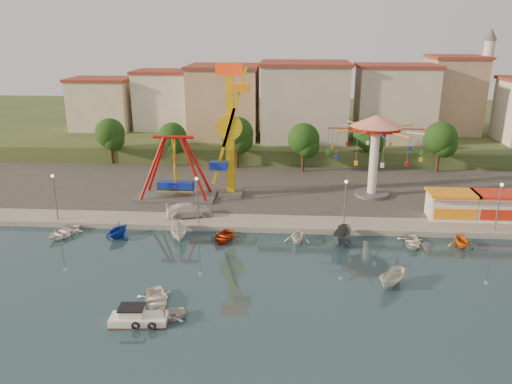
# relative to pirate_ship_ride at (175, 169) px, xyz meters

# --- Properties ---
(ground) EXTENTS (200.00, 200.00, 0.00)m
(ground) POSITION_rel_pirate_ship_ride_xyz_m (12.30, -21.36, -4.39)
(ground) COLOR #142C39
(ground) RESTS_ON ground
(quay_deck) EXTENTS (200.00, 100.00, 0.60)m
(quay_deck) POSITION_rel_pirate_ship_ride_xyz_m (12.30, 40.64, -4.09)
(quay_deck) COLOR #9E998E
(quay_deck) RESTS_ON ground
(asphalt_pad) EXTENTS (90.00, 28.00, 0.01)m
(asphalt_pad) POSITION_rel_pirate_ship_ride_xyz_m (12.30, 8.64, -3.79)
(asphalt_pad) COLOR #4C4944
(asphalt_pad) RESTS_ON quay_deck
(hill_terrace) EXTENTS (200.00, 60.00, 3.00)m
(hill_terrace) POSITION_rel_pirate_ship_ride_xyz_m (12.30, 45.64, -2.89)
(hill_terrace) COLOR #384C26
(hill_terrace) RESTS_ON ground
(pirate_ship_ride) EXTENTS (10.00, 5.00, 8.00)m
(pirate_ship_ride) POSITION_rel_pirate_ship_ride_xyz_m (0.00, 0.00, 0.00)
(pirate_ship_ride) COLOR #59595E
(pirate_ship_ride) RESTS_ON quay_deck
(kamikaze_tower) EXTENTS (4.13, 3.10, 16.50)m
(kamikaze_tower) POSITION_rel_pirate_ship_ride_xyz_m (7.00, 1.11, 4.20)
(kamikaze_tower) COLOR #59595E
(kamikaze_tower) RESTS_ON quay_deck
(wave_swinger) EXTENTS (11.60, 11.60, 10.40)m
(wave_swinger) POSITION_rel_pirate_ship_ride_xyz_m (24.88, 2.45, 3.80)
(wave_swinger) COLOR #59595E
(wave_swinger) RESTS_ON quay_deck
(booth_left) EXTENTS (5.40, 3.78, 3.08)m
(booth_left) POSITION_rel_pirate_ship_ride_xyz_m (32.62, -4.88, -2.23)
(booth_left) COLOR white
(booth_left) RESTS_ON quay_deck
(booth_mid) EXTENTS (5.40, 3.78, 3.08)m
(booth_mid) POSITION_rel_pirate_ship_ride_xyz_m (37.66, -4.88, -2.23)
(booth_mid) COLOR white
(booth_mid) RESTS_ON quay_deck
(lamp_post_0) EXTENTS (0.14, 0.14, 5.00)m
(lamp_post_0) POSITION_rel_pirate_ship_ride_xyz_m (-11.70, -8.36, -1.29)
(lamp_post_0) COLOR #59595E
(lamp_post_0) RESTS_ON quay_deck
(lamp_post_1) EXTENTS (0.14, 0.14, 5.00)m
(lamp_post_1) POSITION_rel_pirate_ship_ride_xyz_m (4.30, -8.36, -1.29)
(lamp_post_1) COLOR #59595E
(lamp_post_1) RESTS_ON quay_deck
(lamp_post_2) EXTENTS (0.14, 0.14, 5.00)m
(lamp_post_2) POSITION_rel_pirate_ship_ride_xyz_m (20.30, -8.36, -1.29)
(lamp_post_2) COLOR #59595E
(lamp_post_2) RESTS_ON quay_deck
(lamp_post_3) EXTENTS (0.14, 0.14, 5.00)m
(lamp_post_3) POSITION_rel_pirate_ship_ride_xyz_m (36.30, -8.36, -1.29)
(lamp_post_3) COLOR #59595E
(lamp_post_3) RESTS_ON quay_deck
(tree_0) EXTENTS (4.60, 4.60, 7.19)m
(tree_0) POSITION_rel_pirate_ship_ride_xyz_m (-13.70, 15.61, 1.08)
(tree_0) COLOR #382314
(tree_0) RESTS_ON quay_deck
(tree_1) EXTENTS (4.35, 4.35, 6.80)m
(tree_1) POSITION_rel_pirate_ship_ride_xyz_m (-3.70, 14.88, 0.81)
(tree_1) COLOR #382314
(tree_1) RESTS_ON quay_deck
(tree_2) EXTENTS (5.02, 5.02, 7.85)m
(tree_2) POSITION_rel_pirate_ship_ride_xyz_m (6.30, 14.44, 1.52)
(tree_2) COLOR #382314
(tree_2) RESTS_ON quay_deck
(tree_3) EXTENTS (4.68, 4.68, 7.32)m
(tree_3) POSITION_rel_pirate_ship_ride_xyz_m (16.30, 13.00, 1.16)
(tree_3) COLOR #382314
(tree_3) RESTS_ON quay_deck
(tree_4) EXTENTS (4.86, 4.86, 7.60)m
(tree_4) POSITION_rel_pirate_ship_ride_xyz_m (26.30, 15.99, 1.35)
(tree_4) COLOR #382314
(tree_4) RESTS_ON quay_deck
(tree_5) EXTENTS (4.83, 4.83, 7.54)m
(tree_5) POSITION_rel_pirate_ship_ride_xyz_m (36.30, 14.17, 1.31)
(tree_5) COLOR #382314
(tree_5) RESTS_ON quay_deck
(building_0) EXTENTS (9.26, 9.53, 11.87)m
(building_0) POSITION_rel_pirate_ship_ride_xyz_m (-21.07, 24.70, 4.54)
(building_0) COLOR beige
(building_0) RESTS_ON hill_terrace
(building_1) EXTENTS (12.33, 9.01, 8.63)m
(building_1) POSITION_rel_pirate_ship_ride_xyz_m (-9.03, 30.02, 2.92)
(building_1) COLOR silver
(building_1) RESTS_ON hill_terrace
(building_2) EXTENTS (11.95, 9.28, 11.23)m
(building_2) POSITION_rel_pirate_ship_ride_xyz_m (4.11, 30.60, 4.22)
(building_2) COLOR tan
(building_2) RESTS_ON hill_terrace
(building_3) EXTENTS (12.59, 10.50, 9.20)m
(building_3) POSITION_rel_pirate_ship_ride_xyz_m (17.90, 27.44, 3.20)
(building_3) COLOR beige
(building_3) RESTS_ON hill_terrace
(building_4) EXTENTS (10.75, 9.23, 9.24)m
(building_4) POSITION_rel_pirate_ship_ride_xyz_m (31.37, 30.84, 3.22)
(building_4) COLOR beige
(building_4) RESTS_ON hill_terrace
(building_5) EXTENTS (12.77, 10.96, 11.21)m
(building_5) POSITION_rel_pirate_ship_ride_xyz_m (44.67, 28.97, 4.21)
(building_5) COLOR tan
(building_5) RESTS_ON hill_terrace
(minaret) EXTENTS (2.80, 2.80, 18.00)m
(minaret) POSITION_rel_pirate_ship_ride_xyz_m (48.30, 32.64, 8.15)
(minaret) COLOR silver
(minaret) RESTS_ON hill_terrace
(cabin_motorboat) EXTENTS (4.40, 1.94, 1.51)m
(cabin_motorboat) POSITION_rel_pirate_ship_ride_xyz_m (3.05, -27.32, -3.99)
(cabin_motorboat) COLOR white
(cabin_motorboat) RESTS_ON ground
(rowboat_a) EXTENTS (4.09, 4.74, 0.83)m
(rowboat_a) POSITION_rel_pirate_ship_ride_xyz_m (3.71, -24.45, -3.98)
(rowboat_a) COLOR white
(rowboat_a) RESTS_ON ground
(rowboat_b) EXTENTS (3.94, 3.54, 0.67)m
(rowboat_b) POSITION_rel_pirate_ship_ride_xyz_m (4.99, -26.59, -4.06)
(rowboat_b) COLOR silver
(rowboat_b) RESTS_ON ground
(skiff) EXTENTS (3.32, 3.70, 1.40)m
(skiff) POSITION_rel_pirate_ship_ride_xyz_m (23.25, -20.30, -3.69)
(skiff) COLOR silver
(skiff) RESTS_ON ground
(van) EXTENTS (5.67, 3.68, 1.53)m
(van) POSITION_rel_pirate_ship_ride_xyz_m (2.92, -6.41, -3.03)
(van) COLOR silver
(van) RESTS_ON quay_deck
(moored_boat_0) EXTENTS (4.10, 4.90, 0.87)m
(moored_boat_0) POSITION_rel_pirate_ship_ride_xyz_m (-9.79, -11.56, -3.96)
(moored_boat_0) COLOR white
(moored_boat_0) RESTS_ON ground
(moored_boat_1) EXTENTS (3.71, 4.00, 1.74)m
(moored_boat_1) POSITION_rel_pirate_ship_ride_xyz_m (-3.74, -11.56, -3.52)
(moored_boat_1) COLOR #143CB2
(moored_boat_1) RESTS_ON ground
(moored_boat_2) EXTENTS (2.58, 4.51, 1.64)m
(moored_boat_2) POSITION_rel_pirate_ship_ride_xyz_m (2.80, -11.56, -3.57)
(moored_boat_2) COLOR silver
(moored_boat_2) RESTS_ON ground
(moored_boat_3) EXTENTS (3.45, 4.21, 0.76)m
(moored_boat_3) POSITION_rel_pirate_ship_ride_xyz_m (7.47, -11.56, -4.01)
(moored_boat_3) COLOR #B02F0E
(moored_boat_3) RESTS_ON ground
(moored_boat_4) EXTENTS (3.03, 3.39, 1.61)m
(moored_boat_4) POSITION_rel_pirate_ship_ride_xyz_m (15.27, -11.56, -3.59)
(moored_boat_4) COLOR white
(moored_boat_4) RESTS_ON ground
(moored_boat_5) EXTENTS (2.74, 4.42, 1.60)m
(moored_boat_5) POSITION_rel_pirate_ship_ride_xyz_m (19.83, -11.56, -3.59)
(moored_boat_5) COLOR #5A5B5F
(moored_boat_5) RESTS_ON ground
(moored_boat_6) EXTENTS (2.84, 3.84, 0.76)m
(moored_boat_6) POSITION_rel_pirate_ship_ride_xyz_m (26.93, -11.56, -4.01)
(moored_boat_6) COLOR silver
(moored_boat_6) RESTS_ON ground
(moored_boat_7) EXTENTS (2.61, 3.01, 1.55)m
(moored_boat_7) POSITION_rel_pirate_ship_ride_xyz_m (31.79, -11.56, -3.62)
(moored_boat_7) COLOR orange
(moored_boat_7) RESTS_ON ground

